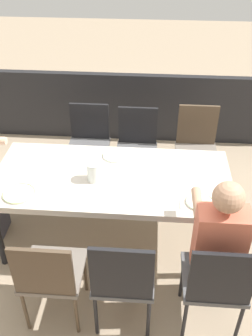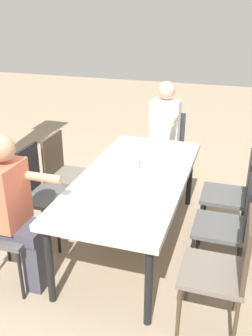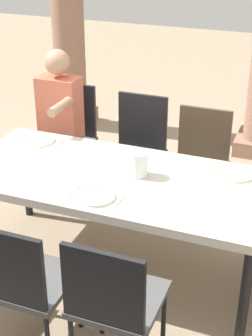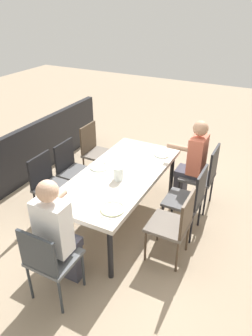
{
  "view_description": "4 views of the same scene",
  "coord_description": "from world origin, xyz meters",
  "px_view_note": "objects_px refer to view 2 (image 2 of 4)",
  "views": [
    {
      "loc": [
        -0.32,
        2.58,
        2.69
      ],
      "look_at": [
        -0.12,
        -0.06,
        0.78
      ],
      "focal_mm": 40.47,
      "sensor_mm": 36.0,
      "label": 1
    },
    {
      "loc": [
        -2.99,
        -0.87,
        2.19
      ],
      "look_at": [
        -0.06,
        0.06,
        0.83
      ],
      "focal_mm": 40.33,
      "sensor_mm": 36.0,
      "label": 2
    },
    {
      "loc": [
        1.14,
        -2.73,
        2.3
      ],
      "look_at": [
        0.09,
        -0.05,
        0.83
      ],
      "focal_mm": 55.09,
      "sensor_mm": 36.0,
      "label": 3
    },
    {
      "loc": [
        3.05,
        1.66,
        2.75
      ],
      "look_at": [
        -0.04,
        0.07,
        0.81
      ],
      "focal_mm": 33.58,
      "sensor_mm": 36.0,
      "label": 4
    }
  ],
  "objects_px": {
    "dining_table": "(134,181)",
    "water_pitcher": "(132,161)",
    "chair_mid_north": "(39,189)",
    "plate_1": "(167,179)",
    "chair_east_north": "(64,170)",
    "chair_east_south": "(234,191)",
    "plate_2": "(126,145)",
    "plate_0": "(70,208)",
    "chair_mid_south": "(231,222)",
    "diner_woman_green": "(164,134)",
    "chair_west_north": "(0,222)",
    "diner_man_white": "(17,209)",
    "chair_west_south": "(226,266)",
    "chair_head_east": "(166,143)"
  },
  "relations": [
    {
      "from": "chair_mid_south",
      "to": "plate_0",
      "type": "bearing_deg",
      "value": 115.11
    },
    {
      "from": "diner_woman_green",
      "to": "diner_man_white",
      "type": "bearing_deg",
      "value": 160.93
    },
    {
      "from": "plate_2",
      "to": "chair_head_east",
      "type": "bearing_deg",
      "value": -22.64
    },
    {
      "from": "diner_man_white",
      "to": "plate_2",
      "type": "xyz_separation_m",
      "value": [
        1.53,
        -0.41,
        0.05
      ]
    },
    {
      "from": "dining_table",
      "to": "chair_mid_south",
      "type": "bearing_deg",
      "value": -100.87
    },
    {
      "from": "chair_west_north",
      "to": "chair_head_east",
      "type": "distance_m",
      "value": 2.42
    },
    {
      "from": "chair_mid_south",
      "to": "chair_east_north",
      "type": "xyz_separation_m",
      "value": [
        0.52,
        1.78,
        0.01
      ]
    },
    {
      "from": "chair_east_south",
      "to": "plate_2",
      "type": "bearing_deg",
      "value": 72.76
    },
    {
      "from": "diner_man_white",
      "to": "plate_0",
      "type": "distance_m",
      "value": 0.43
    },
    {
      "from": "chair_mid_north",
      "to": "chair_west_south",
      "type": "bearing_deg",
      "value": -109.61
    },
    {
      "from": "chair_mid_south",
      "to": "chair_east_south",
      "type": "relative_size",
      "value": 0.98
    },
    {
      "from": "chair_mid_south",
      "to": "diner_man_white",
      "type": "height_order",
      "value": "diner_man_white"
    },
    {
      "from": "plate_2",
      "to": "chair_mid_north",
      "type": "bearing_deg",
      "value": 146.39
    },
    {
      "from": "chair_east_north",
      "to": "chair_east_south",
      "type": "relative_size",
      "value": 0.98
    },
    {
      "from": "chair_mid_north",
      "to": "chair_mid_south",
      "type": "distance_m",
      "value": 1.78
    },
    {
      "from": "chair_east_south",
      "to": "plate_1",
      "type": "xyz_separation_m",
      "value": [
        -0.35,
        0.58,
        0.21
      ]
    },
    {
      "from": "chair_west_north",
      "to": "plate_1",
      "type": "bearing_deg",
      "value": -56.19
    },
    {
      "from": "chair_head_east",
      "to": "water_pitcher",
      "type": "relative_size",
      "value": 5.48
    },
    {
      "from": "chair_east_south",
      "to": "plate_1",
      "type": "bearing_deg",
      "value": 121.41
    },
    {
      "from": "dining_table",
      "to": "plate_0",
      "type": "distance_m",
      "value": 0.79
    },
    {
      "from": "chair_west_north",
      "to": "water_pitcher",
      "type": "relative_size",
      "value": 5.77
    },
    {
      "from": "plate_1",
      "to": "plate_0",
      "type": "bearing_deg",
      "value": 140.28
    },
    {
      "from": "chair_east_north",
      "to": "dining_table",
      "type": "bearing_deg",
      "value": -111.58
    },
    {
      "from": "dining_table",
      "to": "water_pitcher",
      "type": "height_order",
      "value": "water_pitcher"
    },
    {
      "from": "chair_west_south",
      "to": "chair_east_north",
      "type": "bearing_deg",
      "value": 56.97
    },
    {
      "from": "chair_west_north",
      "to": "plate_2",
      "type": "bearing_deg",
      "value": -21.21
    },
    {
      "from": "plate_0",
      "to": "plate_1",
      "type": "xyz_separation_m",
      "value": [
        0.72,
        -0.6,
        -0.0
      ]
    },
    {
      "from": "chair_mid_south",
      "to": "chair_east_south",
      "type": "xyz_separation_m",
      "value": [
        0.52,
        0.0,
        0.03
      ]
    },
    {
      "from": "chair_mid_north",
      "to": "plate_0",
      "type": "height_order",
      "value": "chair_mid_north"
    },
    {
      "from": "chair_east_north",
      "to": "diner_woman_green",
      "type": "height_order",
      "value": "diner_woman_green"
    },
    {
      "from": "diner_woman_green",
      "to": "plate_0",
      "type": "xyz_separation_m",
      "value": [
        -1.99,
        0.3,
        0.03
      ]
    },
    {
      "from": "dining_table",
      "to": "diner_woman_green",
      "type": "xyz_separation_m",
      "value": [
        1.26,
        -0.0,
        0.04
      ]
    },
    {
      "from": "chair_mid_north",
      "to": "chair_east_north",
      "type": "xyz_separation_m",
      "value": [
        0.52,
        -0.0,
        -0.02
      ]
    },
    {
      "from": "chair_head_east",
      "to": "water_pitcher",
      "type": "bearing_deg",
      "value": 177.5
    },
    {
      "from": "diner_man_white",
      "to": "diner_woman_green",
      "type": "bearing_deg",
      "value": -19.07
    },
    {
      "from": "dining_table",
      "to": "chair_west_south",
      "type": "relative_size",
      "value": 2.19
    },
    {
      "from": "water_pitcher",
      "to": "diner_woman_green",
      "type": "bearing_deg",
      "value": -3.04
    },
    {
      "from": "plate_2",
      "to": "plate_0",
      "type": "bearing_deg",
      "value": -179.69
    },
    {
      "from": "chair_west_north",
      "to": "plate_1",
      "type": "relative_size",
      "value": 4.06
    },
    {
      "from": "dining_table",
      "to": "chair_mid_north",
      "type": "distance_m",
      "value": 0.92
    },
    {
      "from": "chair_west_north",
      "to": "chair_mid_north",
      "type": "xyz_separation_m",
      "value": [
        0.64,
        -0.0,
        -0.01
      ]
    },
    {
      "from": "diner_woman_green",
      "to": "water_pitcher",
      "type": "bearing_deg",
      "value": 176.96
    },
    {
      "from": "chair_east_north",
      "to": "diner_man_white",
      "type": "height_order",
      "value": "diner_man_white"
    },
    {
      "from": "diner_man_white",
      "to": "plate_1",
      "type": "height_order",
      "value": "diner_man_white"
    },
    {
      "from": "chair_west_north",
      "to": "plate_2",
      "type": "height_order",
      "value": "chair_west_north"
    },
    {
      "from": "chair_east_south",
      "to": "diner_man_white",
      "type": "bearing_deg",
      "value": 125.84
    },
    {
      "from": "plate_1",
      "to": "diner_man_white",
      "type": "bearing_deg",
      "value": 128.16
    },
    {
      "from": "dining_table",
      "to": "plate_1",
      "type": "bearing_deg",
      "value": -90.46
    },
    {
      "from": "chair_mid_north",
      "to": "plate_1",
      "type": "relative_size",
      "value": 3.99
    },
    {
      "from": "chair_west_south",
      "to": "chair_mid_north",
      "type": "height_order",
      "value": "chair_mid_north"
    }
  ]
}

